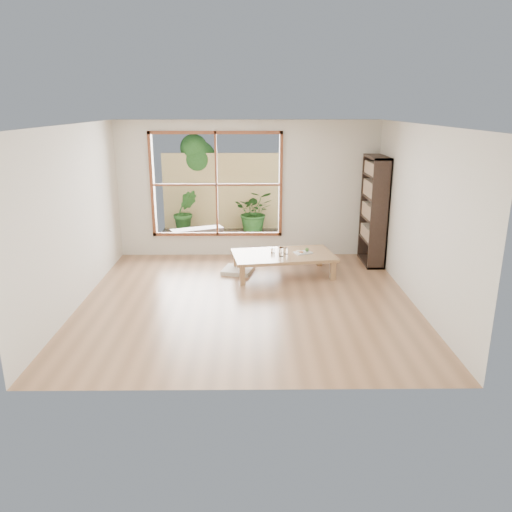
% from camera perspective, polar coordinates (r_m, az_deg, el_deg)
% --- Properties ---
extents(ground, '(5.00, 5.00, 0.00)m').
position_cam_1_polar(ground, '(7.64, -0.99, -5.08)').
color(ground, '#A67853').
rests_on(ground, ground).
extents(low_table, '(1.86, 1.23, 0.38)m').
position_cam_1_polar(low_table, '(8.69, 3.12, -0.04)').
color(low_table, '#A97B52').
rests_on(low_table, ground).
extents(floor_cushion, '(0.61, 0.61, 0.07)m').
position_cam_1_polar(floor_cushion, '(8.89, -2.07, -1.64)').
color(floor_cushion, beige).
rests_on(floor_cushion, ground).
extents(bookshelf, '(0.32, 0.90, 1.99)m').
position_cam_1_polar(bookshelf, '(9.45, 13.32, 5.06)').
color(bookshelf, '#2F201A').
rests_on(bookshelf, ground).
extents(glass_tall, '(0.08, 0.08, 0.15)m').
position_cam_1_polar(glass_tall, '(8.52, 2.92, 0.46)').
color(glass_tall, silver).
rests_on(glass_tall, low_table).
extents(glass_mid, '(0.07, 0.07, 0.11)m').
position_cam_1_polar(glass_mid, '(8.67, 3.42, 0.58)').
color(glass_mid, silver).
rests_on(glass_mid, low_table).
extents(glass_short, '(0.07, 0.07, 0.09)m').
position_cam_1_polar(glass_short, '(8.75, 2.91, 0.71)').
color(glass_short, silver).
rests_on(glass_short, low_table).
extents(glass_small, '(0.07, 0.07, 0.09)m').
position_cam_1_polar(glass_small, '(8.72, 1.95, 0.66)').
color(glass_small, silver).
rests_on(glass_small, low_table).
extents(food_tray, '(0.34, 0.30, 0.09)m').
position_cam_1_polar(food_tray, '(8.75, 5.48, 0.48)').
color(food_tray, white).
rests_on(food_tray, low_table).
extents(deck, '(2.80, 2.00, 0.05)m').
position_cam_1_polar(deck, '(11.05, -3.99, 1.84)').
color(deck, '#342B26').
rests_on(deck, ground).
extents(garden_bench, '(1.14, 0.72, 0.35)m').
position_cam_1_polar(garden_bench, '(10.58, -6.74, 2.84)').
color(garden_bench, '#2F201A').
rests_on(garden_bench, deck).
extents(bamboo_fence, '(2.80, 0.06, 1.80)m').
position_cam_1_polar(bamboo_fence, '(11.83, -3.80, 7.32)').
color(bamboo_fence, tan).
rests_on(bamboo_fence, ground).
extents(shrub_right, '(0.89, 0.78, 0.99)m').
position_cam_1_polar(shrub_right, '(11.48, -0.15, 5.11)').
color(shrub_right, '#24561F').
rests_on(shrub_right, deck).
extents(shrub_left, '(0.64, 0.56, 0.99)m').
position_cam_1_polar(shrub_left, '(11.55, -8.09, 5.05)').
color(shrub_left, '#24561F').
rests_on(shrub_left, deck).
extents(garden_tree, '(1.04, 0.85, 2.22)m').
position_cam_1_polar(garden_tree, '(12.09, -7.06, 10.90)').
color(garden_tree, '#4C3D2D').
rests_on(garden_tree, ground).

